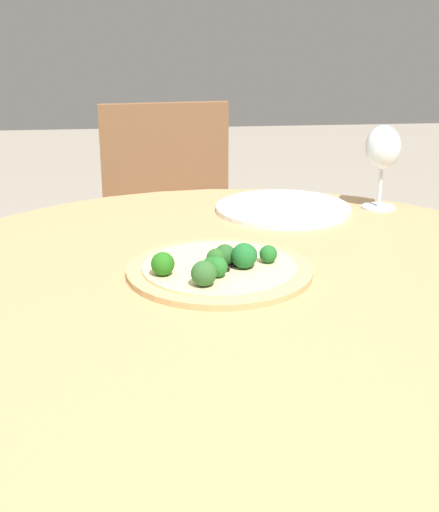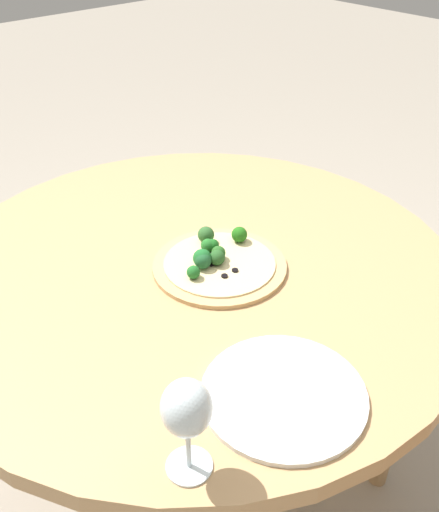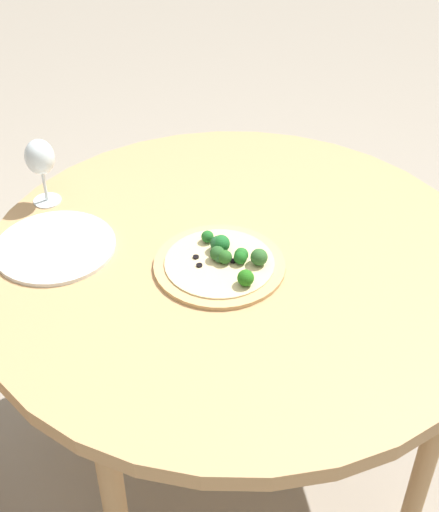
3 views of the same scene
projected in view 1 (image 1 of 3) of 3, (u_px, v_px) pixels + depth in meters
The scene contains 5 objects.
dining_table at pixel (240, 322), 1.11m from camera, with size 1.18×1.18×0.76m.
chair at pixel (171, 245), 2.09m from camera, with size 0.43×0.43×0.89m.
pizza at pixel (220, 268), 1.12m from camera, with size 0.29×0.29×0.05m.
wine_glass at pixel (383, 150), 1.45m from camera, with size 0.07×0.07×0.17m.
plate_near at pixel (283, 208), 1.47m from camera, with size 0.28×0.28×0.01m.
Camera 1 is at (-0.13, -1.00, 1.17)m, focal length 50.00 mm.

